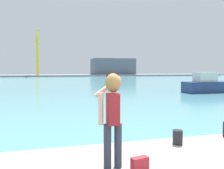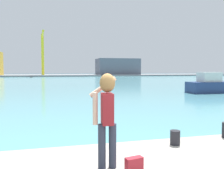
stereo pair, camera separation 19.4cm
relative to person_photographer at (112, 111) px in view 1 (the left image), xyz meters
The scene contains 9 objects.
ground_plane 49.45m from the person_photographer, 89.00° to the left, with size 220.00×220.00×0.00m, color #334751.
harbor_water 51.44m from the person_photographer, 89.04° to the left, with size 140.00×100.00×0.02m, color #599EA8.
far_shore_dock 91.42m from the person_photographer, 89.46° to the left, with size 140.00×20.00×0.55m, color gray.
person_photographer is the anchor object (origin of this frame).
handbag 1.07m from the person_photographer, 26.47° to the right, with size 0.32×0.14×0.24m, color maroon.
harbor_bollard 2.28m from the person_photographer, 25.63° to the left, with size 0.24×0.24×0.35m, color black.
boat_moored 23.39m from the person_photographer, 48.07° to the left, with size 6.16×1.99×2.18m.
warehouse_right 93.95m from the person_photographer, 74.82° to the left, with size 17.11×10.91×6.55m, color slate.
port_crane 85.63m from the person_photographer, 93.52° to the left, with size 1.76×13.29×15.25m.
Camera 1 is at (-1.94, -3.42, 2.46)m, focal length 37.21 mm.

